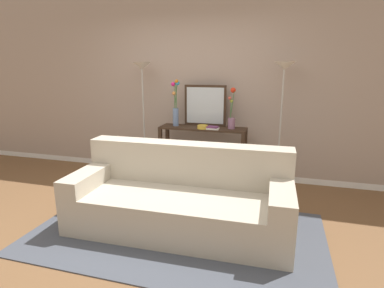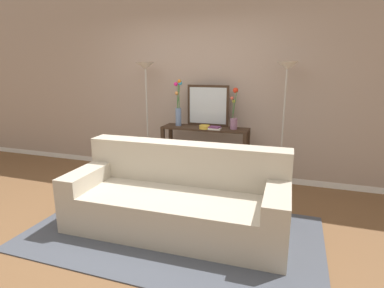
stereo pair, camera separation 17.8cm
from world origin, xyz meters
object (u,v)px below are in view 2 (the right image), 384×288
Objects in this scene: fruit_bowl at (205,127)px; vase_tall_flowers at (178,106)px; floor_lamp_right at (286,91)px; book_stack at (215,128)px; couch at (178,200)px; vase_short_flowers at (234,115)px; console_table at (205,145)px; floor_lamp_left at (146,88)px; wall_mirror at (208,106)px; book_row_under_console at (180,175)px.

vase_tall_flowers is at bearing 165.61° from fruit_bowl.
floor_lamp_right is 1.20m from fruit_bowl.
fruit_bowl is 0.15m from book_stack.
vase_tall_flowers is at bearing -179.84° from floor_lamp_right.
floor_lamp_right reaches higher than couch.
vase_short_flowers is at bearing 0.57° from vase_tall_flowers.
console_table is at bearing -179.44° from floor_lamp_right.
floor_lamp_left is 0.99m from wall_mirror.
book_row_under_console is (0.54, -0.01, -1.34)m from floor_lamp_left.
floor_lamp_right is at bearing -6.99° from wall_mirror.
floor_lamp_right is at bearing 7.37° from book_stack.
floor_lamp_right is at bearing 55.61° from couch.
fruit_bowl is 0.87× the size of book_stack.
couch is 3.99× the size of vase_short_flowers.
vase_tall_flowers is (-0.42, -0.14, -0.01)m from wall_mirror.
vase_tall_flowers is at bearing 169.02° from book_stack.
floor_lamp_right is at bearing 0.16° from vase_tall_flowers.
floor_lamp_right is 9.99× the size of book_stack.
book_stack is at bearing -10.98° from vase_tall_flowers.
console_table is 2.19× the size of vase_short_flowers.
wall_mirror is (-0.00, 0.15, 0.57)m from console_table.
couch is 1.42m from book_stack.
floor_lamp_left reaches higher than couch.
fruit_bowl is at bearing -162.77° from vase_short_flowers.
vase_short_flowers reaches higher than couch.
couch is at bearing -85.85° from fruit_bowl.
wall_mirror is 4.09× the size of fruit_bowl.
vase_tall_flowers reaches higher than vase_short_flowers.
floor_lamp_right is (1.10, 0.01, 0.82)m from console_table.
console_table is at bearing -0.65° from floor_lamp_left.
console_table is at bearing -88.77° from wall_mirror.
console_table is at bearing 103.18° from fruit_bowl.
wall_mirror is (0.95, 0.14, -0.25)m from floor_lamp_left.
fruit_bowl is at bearing -6.95° from floor_lamp_left.
console_table is 1.25m from floor_lamp_left.
floor_lamp_right is at bearing -0.33° from vase_short_flowers.
fruit_bowl is at bearing -14.39° from vase_tall_flowers.
console_table is 0.59m from wall_mirror.
floor_lamp_left is at bearing 179.53° from vase_tall_flowers.
fruit_bowl is at bearing -76.82° from console_table.
wall_mirror is (-0.12, 1.57, 0.84)m from couch.
fruit_bowl is (0.97, -0.12, -0.53)m from floor_lamp_left.
fruit_bowl is (-1.07, -0.12, -0.53)m from floor_lamp_right.
book_stack is (0.18, -0.25, -0.28)m from wall_mirror.
wall_mirror reaches higher than couch.
book_row_under_console is at bearing -1.14° from floor_lamp_left.
floor_lamp_right reaches higher than vase_tall_flowers.
wall_mirror is at bearing 124.83° from book_stack.
fruit_bowl reaches higher than console_table.
vase_short_flowers is (0.30, 1.43, 0.73)m from couch.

